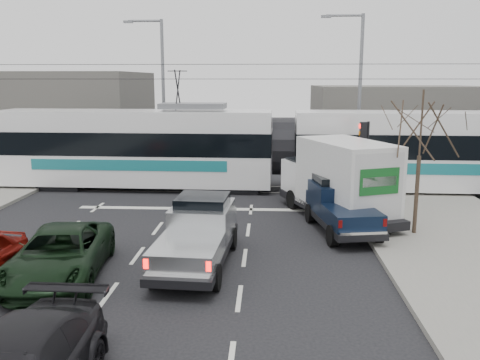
# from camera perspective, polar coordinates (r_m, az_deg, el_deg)

# --- Properties ---
(ground) EXTENTS (120.00, 120.00, 0.00)m
(ground) POSITION_cam_1_polar(r_m,az_deg,el_deg) (16.23, -5.55, -8.56)
(ground) COLOR black
(ground) RESTS_ON ground
(rails) EXTENTS (60.00, 1.60, 0.03)m
(rails) POSITION_cam_1_polar(r_m,az_deg,el_deg) (25.79, -2.24, -1.03)
(rails) COLOR #33302D
(rails) RESTS_ON ground
(building_left) EXTENTS (14.00, 10.00, 6.00)m
(building_left) POSITION_cam_1_polar(r_m,az_deg,el_deg) (40.62, -20.82, 7.00)
(building_left) COLOR #605D57
(building_left) RESTS_ON ground
(building_right) EXTENTS (12.00, 10.00, 5.00)m
(building_right) POSITION_cam_1_polar(r_m,az_deg,el_deg) (40.37, 17.02, 6.51)
(building_right) COLOR #605D57
(building_right) RESTS_ON ground
(bare_tree) EXTENTS (2.40, 2.40, 5.00)m
(bare_tree) POSITION_cam_1_polar(r_m,az_deg,el_deg) (18.42, 19.66, 5.32)
(bare_tree) COLOR #47382B
(bare_tree) RESTS_ON ground
(traffic_signal) EXTENTS (0.44, 0.44, 3.60)m
(traffic_signal) POSITION_cam_1_polar(r_m,az_deg,el_deg) (22.14, 13.78, 3.80)
(traffic_signal) COLOR black
(traffic_signal) RESTS_ON ground
(street_lamp_near) EXTENTS (2.38, 0.25, 9.00)m
(street_lamp_near) POSITION_cam_1_polar(r_m,az_deg,el_deg) (29.51, 12.96, 10.24)
(street_lamp_near) COLOR slate
(street_lamp_near) RESTS_ON ground
(street_lamp_far) EXTENTS (2.38, 0.25, 9.00)m
(street_lamp_far) POSITION_cam_1_polar(r_m,az_deg,el_deg) (31.78, -8.95, 10.43)
(street_lamp_far) COLOR slate
(street_lamp_far) RESTS_ON ground
(catenary) EXTENTS (60.00, 0.20, 7.00)m
(catenary) POSITION_cam_1_polar(r_m,az_deg,el_deg) (25.25, -2.31, 7.59)
(catenary) COLOR black
(catenary) RESTS_ON ground
(tram) EXTENTS (28.88, 3.51, 5.88)m
(tram) POSITION_cam_1_polar(r_m,az_deg,el_deg) (25.36, 4.74, 3.51)
(tram) COLOR white
(tram) RESTS_ON ground
(silver_pickup) EXTENTS (2.17, 5.41, 1.92)m
(silver_pickup) POSITION_cam_1_polar(r_m,az_deg,el_deg) (15.43, -4.65, -5.85)
(silver_pickup) COLOR black
(silver_pickup) RESTS_ON ground
(box_truck) EXTENTS (4.41, 6.76, 3.20)m
(box_truck) POSITION_cam_1_polar(r_m,az_deg,el_deg) (20.26, 11.02, -0.07)
(box_truck) COLOR black
(box_truck) RESTS_ON ground
(navy_pickup) EXTENTS (2.45, 4.82, 1.94)m
(navy_pickup) POSITION_cam_1_polar(r_m,az_deg,el_deg) (18.95, 11.10, -2.80)
(navy_pickup) COLOR black
(navy_pickup) RESTS_ON ground
(green_car) EXTENTS (2.91, 5.25, 1.39)m
(green_car) POSITION_cam_1_polar(r_m,az_deg,el_deg) (15.14, -19.57, -7.87)
(green_car) COLOR black
(green_car) RESTS_ON ground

